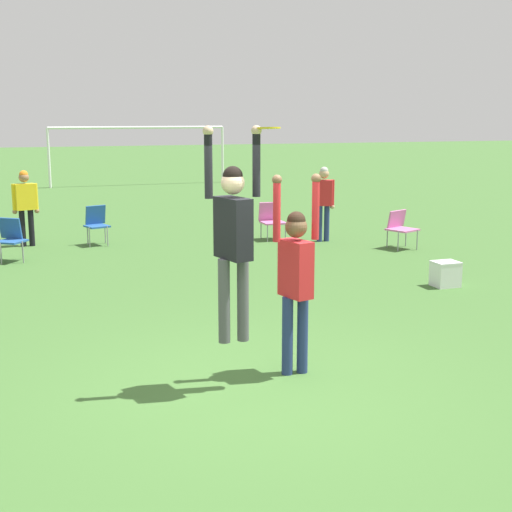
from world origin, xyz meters
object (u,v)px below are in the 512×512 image
object	(u,v)px
frisbee	(268,128)
camping_chair_0	(400,226)
person_spectator_far	(25,201)
person_defending	(296,270)
camping_chair_4	(96,222)
person_jumping	(233,229)
camping_chair_2	(11,236)
person_spectator_near	(324,197)
cooler_box	(445,274)
camping_chair_1	(272,218)

from	to	relation	value
frisbee	camping_chair_0	bearing A→B (deg)	50.26
person_spectator_far	person_defending	bearing A→B (deg)	-87.62
frisbee	camping_chair_4	world-z (taller)	frisbee
person_jumping	camping_chair_2	xyz separation A→B (m)	(-2.11, 7.70, -1.18)
frisbee	person_spectator_near	xyz separation A→B (m)	(4.15, 7.73, -1.67)
camping_chair_4	cooler_box	world-z (taller)	camping_chair_4
camping_chair_0	person_jumping	bearing A→B (deg)	25.35
person_defending	camping_chair_0	bearing A→B (deg)	127.16
camping_chair_1	camping_chair_2	size ratio (longest dim) A/B	1.01
person_spectator_far	frisbee	bearing A→B (deg)	-90.26
camping_chair_4	person_spectator_near	distance (m)	5.03
person_defending	camping_chair_1	world-z (taller)	person_defending
person_spectator_near	cooler_box	xyz separation A→B (m)	(0.13, -4.59, -0.78)
camping_chair_1	camping_chair_4	world-z (taller)	camping_chair_4
camping_chair_1	camping_chair_4	distance (m)	3.90
camping_chair_4	cooler_box	bearing A→B (deg)	112.87
camping_chair_0	cooler_box	distance (m)	3.47
camping_chair_2	cooler_box	bearing A→B (deg)	-177.87
camping_chair_2	person_spectator_near	xyz separation A→B (m)	(6.62, 0.02, 0.51)
person_jumping	person_defending	world-z (taller)	person_jumping
person_spectator_near	person_jumping	bearing A→B (deg)	-91.84
person_jumping	camping_chair_1	distance (m)	9.14
person_jumping	cooler_box	xyz separation A→B (m)	(4.64, 3.13, -1.46)
person_jumping	person_spectator_far	distance (m)	9.46
person_spectator_near	cooler_box	size ratio (longest dim) A/B	4.00
person_jumping	person_spectator_near	distance (m)	8.97
frisbee	cooler_box	xyz separation A→B (m)	(4.29, 3.15, -2.45)
person_jumping	camping_chair_0	world-z (taller)	person_jumping
person_jumping	camping_chair_0	xyz separation A→B (m)	(5.71, 6.42, -1.19)
frisbee	camping_chair_1	xyz separation A→B (m)	(3.15, 8.37, -2.18)
camping_chair_1	person_spectator_near	distance (m)	1.29
person_defending	cooler_box	xyz separation A→B (m)	(3.89, 2.94, -0.95)
camping_chair_2	cooler_box	distance (m)	8.16
camping_chair_1	camping_chair_2	xyz separation A→B (m)	(-5.63, -0.65, -0.00)
camping_chair_2	person_spectator_near	world-z (taller)	person_spectator_near
camping_chair_1	cooler_box	world-z (taller)	camping_chair_1
person_jumping	cooler_box	world-z (taller)	person_jumping
person_defending	person_spectator_far	distance (m)	9.42
camping_chair_1	person_spectator_near	size ratio (longest dim) A/B	0.50
frisbee	person_spectator_far	size ratio (longest dim) A/B	0.16
person_spectator_near	camping_chair_2	bearing A→B (deg)	-151.39
frisbee	person_defending	bearing A→B (deg)	27.18
person_jumping	cooler_box	bearing A→B (deg)	-70.34
camping_chair_4	person_spectator_near	bearing A→B (deg)	148.02
person_spectator_near	person_spectator_far	world-z (taller)	person_spectator_near
person_defending	camping_chair_1	distance (m)	8.64
person_jumping	camping_chair_2	world-z (taller)	person_jumping
camping_chair_0	person_spectator_far	size ratio (longest dim) A/B	0.49
camping_chair_4	person_defending	bearing A→B (deg)	79.45
person_jumping	camping_chair_4	world-z (taller)	person_jumping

